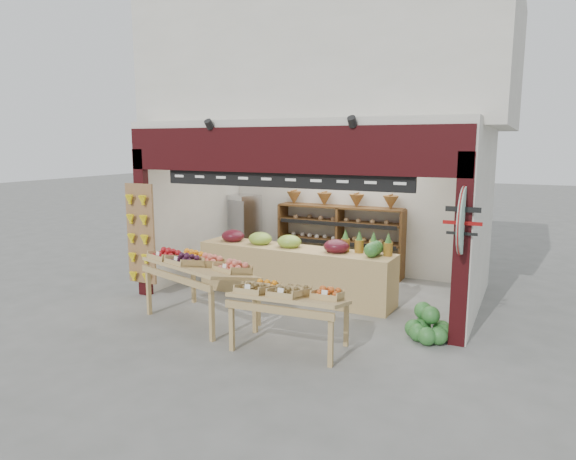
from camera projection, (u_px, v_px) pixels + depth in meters
The scene contains 11 objects.
ground at pixel (306, 298), 9.22m from camera, with size 60.00×60.00×0.00m, color #62625E.
shop_structure at pixel (340, 82), 9.99m from camera, with size 6.36×5.12×5.40m.
banana_board at pixel (140, 236), 9.16m from camera, with size 0.60×0.15×1.80m.
gift_sign at pixel (463, 221), 6.73m from camera, with size 0.04×0.93×0.92m.
back_shelving at pixel (340, 225), 10.83m from camera, with size 2.73×0.45×1.71m.
refrigerator at pixel (243, 229), 11.79m from camera, with size 0.62×0.62×1.59m, color silver.
cardboard_stack at pixel (274, 268), 10.46m from camera, with size 0.99×0.72×0.67m.
mid_counter at pixel (294, 270), 9.22m from camera, with size 3.67×0.87×1.13m.
display_table_left at pixel (198, 264), 8.05m from camera, with size 1.99×1.49×1.11m.
display_table_right at pixel (286, 294), 6.90m from camera, with size 1.55×0.93×0.97m.
watermelon_pile at pixel (429, 327), 7.26m from camera, with size 0.67×0.65×0.49m.
Camera 1 is at (3.57, -8.14, 2.76)m, focal length 32.00 mm.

